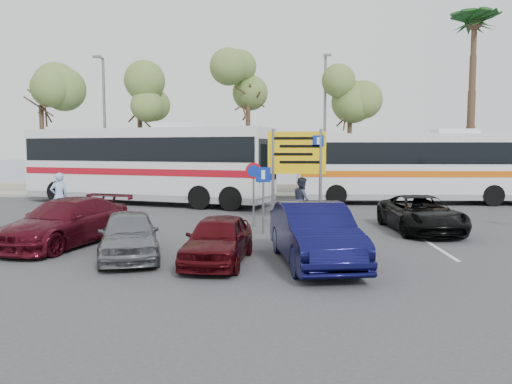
{
  "coord_description": "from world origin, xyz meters",
  "views": [
    {
      "loc": [
        0.29,
        -15.77,
        2.89
      ],
      "look_at": [
        -0.54,
        3.0,
        1.22
      ],
      "focal_mm": 35.0,
      "sensor_mm": 36.0,
      "label": 1
    }
  ],
  "objects_px": {
    "coach_bus_left": "(147,167)",
    "pedestrian_far": "(302,200)",
    "direction_sign": "(297,160)",
    "car_silver_a": "(129,234)",
    "street_lamp_right": "(325,118)",
    "car_red": "(218,239)",
    "coach_bus_right": "(417,169)",
    "suv_black": "(421,214)",
    "pedestrian_near": "(59,196)",
    "car_blue": "(314,234)",
    "car_maroon": "(66,222)",
    "street_lamp_left": "(104,119)"
  },
  "relations": [
    {
      "from": "coach_bus_left",
      "to": "pedestrian_far",
      "type": "height_order",
      "value": "coach_bus_left"
    },
    {
      "from": "direction_sign",
      "to": "car_silver_a",
      "type": "bearing_deg",
      "value": -126.38
    },
    {
      "from": "street_lamp_right",
      "to": "car_silver_a",
      "type": "distance_m",
      "value": 18.27
    },
    {
      "from": "street_lamp_right",
      "to": "coach_bus_left",
      "type": "bearing_deg",
      "value": -158.1
    },
    {
      "from": "street_lamp_right",
      "to": "car_red",
      "type": "bearing_deg",
      "value": -103.86
    },
    {
      "from": "coach_bus_right",
      "to": "suv_black",
      "type": "height_order",
      "value": "coach_bus_right"
    },
    {
      "from": "suv_black",
      "to": "pedestrian_near",
      "type": "xyz_separation_m",
      "value": [
        -13.68,
        2.2,
        0.33
      ]
    },
    {
      "from": "car_silver_a",
      "to": "car_red",
      "type": "xyz_separation_m",
      "value": [
        2.4,
        -0.45,
        -0.02
      ]
    },
    {
      "from": "direction_sign",
      "to": "suv_black",
      "type": "bearing_deg",
      "value": -21.93
    },
    {
      "from": "car_blue",
      "to": "pedestrian_far",
      "type": "distance_m",
      "value": 7.08
    },
    {
      "from": "car_blue",
      "to": "car_maroon",
      "type": "height_order",
      "value": "car_blue"
    },
    {
      "from": "street_lamp_right",
      "to": "suv_black",
      "type": "distance_m",
      "value": 12.85
    },
    {
      "from": "car_blue",
      "to": "pedestrian_far",
      "type": "xyz_separation_m",
      "value": [
        0.04,
        7.08,
        0.12
      ]
    },
    {
      "from": "pedestrian_near",
      "to": "coach_bus_right",
      "type": "bearing_deg",
      "value": 158.4
    },
    {
      "from": "coach_bus_right",
      "to": "car_blue",
      "type": "relative_size",
      "value": 2.7
    },
    {
      "from": "coach_bus_right",
      "to": "direction_sign",
      "type": "bearing_deg",
      "value": -131.65
    },
    {
      "from": "car_maroon",
      "to": "pedestrian_near",
      "type": "bearing_deg",
      "value": 131.57
    },
    {
      "from": "car_silver_a",
      "to": "car_blue",
      "type": "bearing_deg",
      "value": -21.68
    },
    {
      "from": "street_lamp_left",
      "to": "pedestrian_near",
      "type": "relative_size",
      "value": 4.22
    },
    {
      "from": "car_blue",
      "to": "pedestrian_near",
      "type": "xyz_separation_m",
      "value": [
        -9.66,
        7.2,
        0.19
      ]
    },
    {
      "from": "street_lamp_left",
      "to": "car_blue",
      "type": "xyz_separation_m",
      "value": [
        11.2,
        -17.02,
        -3.84
      ]
    },
    {
      "from": "street_lamp_left",
      "to": "coach_bus_right",
      "type": "bearing_deg",
      "value": -9.79
    },
    {
      "from": "street_lamp_left",
      "to": "car_maroon",
      "type": "height_order",
      "value": "street_lamp_left"
    },
    {
      "from": "car_red",
      "to": "pedestrian_near",
      "type": "distance_m",
      "value": 10.24
    },
    {
      "from": "street_lamp_right",
      "to": "direction_sign",
      "type": "height_order",
      "value": "street_lamp_right"
    },
    {
      "from": "street_lamp_right",
      "to": "pedestrian_far",
      "type": "height_order",
      "value": "street_lamp_right"
    },
    {
      "from": "car_silver_a",
      "to": "car_red",
      "type": "distance_m",
      "value": 2.44
    },
    {
      "from": "car_red",
      "to": "pedestrian_near",
      "type": "relative_size",
      "value": 1.88
    },
    {
      "from": "street_lamp_right",
      "to": "pedestrian_near",
      "type": "distance_m",
      "value": 15.53
    },
    {
      "from": "car_silver_a",
      "to": "car_red",
      "type": "height_order",
      "value": "car_silver_a"
    },
    {
      "from": "suv_black",
      "to": "street_lamp_left",
      "type": "bearing_deg",
      "value": 138.08
    },
    {
      "from": "street_lamp_left",
      "to": "direction_sign",
      "type": "xyz_separation_m",
      "value": [
        11.0,
        -10.32,
        -2.17
      ]
    },
    {
      "from": "car_silver_a",
      "to": "pedestrian_far",
      "type": "xyz_separation_m",
      "value": [
        4.84,
        6.63,
        0.25
      ]
    },
    {
      "from": "car_silver_a",
      "to": "pedestrian_far",
      "type": "height_order",
      "value": "pedestrian_far"
    },
    {
      "from": "street_lamp_left",
      "to": "street_lamp_right",
      "type": "distance_m",
      "value": 13.0
    },
    {
      "from": "street_lamp_right",
      "to": "car_silver_a",
      "type": "bearing_deg",
      "value": -111.72
    },
    {
      "from": "car_silver_a",
      "to": "car_blue",
      "type": "distance_m",
      "value": 4.82
    },
    {
      "from": "direction_sign",
      "to": "car_red",
      "type": "relative_size",
      "value": 1.01
    },
    {
      "from": "street_lamp_right",
      "to": "car_blue",
      "type": "height_order",
      "value": "street_lamp_right"
    },
    {
      "from": "street_lamp_right",
      "to": "car_silver_a",
      "type": "xyz_separation_m",
      "value": [
        -6.6,
        -16.57,
        -3.97
      ]
    },
    {
      "from": "car_maroon",
      "to": "street_lamp_right",
      "type": "bearing_deg",
      "value": 74.66
    },
    {
      "from": "street_lamp_right",
      "to": "car_silver_a",
      "type": "relative_size",
      "value": 2.17
    },
    {
      "from": "car_red",
      "to": "street_lamp_right",
      "type": "bearing_deg",
      "value": 80.84
    },
    {
      "from": "street_lamp_left",
      "to": "car_maroon",
      "type": "relative_size",
      "value": 1.68
    },
    {
      "from": "pedestrian_near",
      "to": "pedestrian_far",
      "type": "xyz_separation_m",
      "value": [
        9.7,
        -0.12,
        -0.07
      ]
    },
    {
      "from": "street_lamp_right",
      "to": "suv_black",
      "type": "relative_size",
      "value": 1.79
    },
    {
      "from": "pedestrian_near",
      "to": "car_silver_a",
      "type": "bearing_deg",
      "value": 81.09
    },
    {
      "from": "street_lamp_left",
      "to": "coach_bus_right",
      "type": "xyz_separation_m",
      "value": [
        17.5,
        -3.02,
        -2.81
      ]
    },
    {
      "from": "coach_bus_left",
      "to": "suv_black",
      "type": "distance_m",
      "value": 14.36
    },
    {
      "from": "coach_bus_right",
      "to": "pedestrian_near",
      "type": "distance_m",
      "value": 17.37
    }
  ]
}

